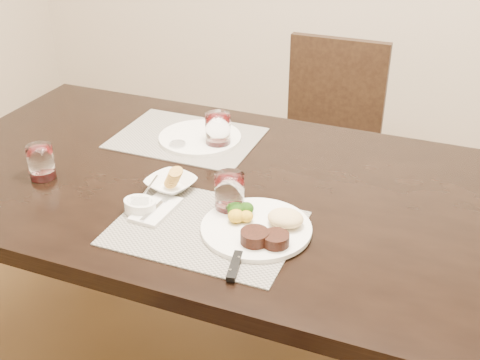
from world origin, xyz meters
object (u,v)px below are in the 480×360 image
at_px(chair_far, 327,136).
at_px(far_plate, 200,138).
at_px(cracker_bowl, 171,183).
at_px(wine_glass_near, 229,195).
at_px(steak_knife, 239,259).
at_px(dinner_plate, 261,227).

height_order(chair_far, far_plate, chair_far).
relative_size(cracker_bowl, wine_glass_near, 1.49).
bearing_deg(far_plate, steak_knife, -56.93).
bearing_deg(cracker_bowl, wine_glass_near, -12.74).
relative_size(wine_glass_near, far_plate, 0.40).
bearing_deg(steak_knife, cracker_bowl, 130.52).
bearing_deg(steak_knife, wine_glass_near, 107.34).
relative_size(dinner_plate, steak_knife, 1.14).
distance_m(chair_far, far_plate, 0.80).
relative_size(chair_far, cracker_bowl, 5.64).
distance_m(steak_knife, cracker_bowl, 0.39).
bearing_deg(wine_glass_near, dinner_plate, -29.52).
bearing_deg(chair_far, far_plate, -110.30).
height_order(cracker_bowl, wine_glass_near, wine_glass_near).
bearing_deg(dinner_plate, chair_far, 87.15).
bearing_deg(dinner_plate, steak_knife, -100.54).
xyz_separation_m(dinner_plate, wine_glass_near, (-0.11, 0.06, 0.03)).
distance_m(chair_far, cracker_bowl, 1.09).
xyz_separation_m(cracker_bowl, wine_glass_near, (0.20, -0.04, 0.03)).
relative_size(chair_far, dinner_plate, 3.22).
bearing_deg(chair_far, steak_knife, -85.32).
distance_m(chair_far, dinner_plate, 1.18).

